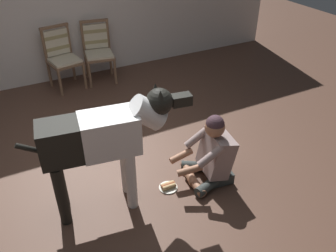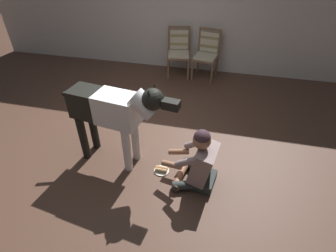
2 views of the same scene
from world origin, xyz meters
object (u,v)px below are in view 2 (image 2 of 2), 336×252
(person_sitting_on_floor, at_px, (199,162))
(dining_chair_right_of_pair, at_px, (207,52))
(dining_chair_left_of_pair, at_px, (179,49))
(hot_dog_on_plate, at_px, (162,170))
(large_dog, at_px, (114,111))

(person_sitting_on_floor, bearing_deg, dining_chair_right_of_pair, 94.98)
(dining_chair_left_of_pair, xyz_separation_m, hot_dog_on_plate, (0.37, -2.96, -0.52))
(dining_chair_left_of_pair, xyz_separation_m, person_sitting_on_floor, (0.86, -3.03, -0.21))
(dining_chair_right_of_pair, distance_m, person_sitting_on_floor, 3.05)
(dining_chair_left_of_pair, distance_m, hot_dog_on_plate, 3.03)
(dining_chair_left_of_pair, bearing_deg, person_sitting_on_floor, -74.19)
(dining_chair_left_of_pair, height_order, hot_dog_on_plate, dining_chair_left_of_pair)
(dining_chair_right_of_pair, relative_size, hot_dog_on_plate, 4.87)
(dining_chair_right_of_pair, xyz_separation_m, large_dog, (-0.83, -2.87, 0.26))
(dining_chair_left_of_pair, height_order, person_sitting_on_floor, dining_chair_left_of_pair)
(dining_chair_right_of_pair, xyz_separation_m, hot_dog_on_plate, (-0.22, -2.96, -0.52))
(dining_chair_right_of_pair, distance_m, hot_dog_on_plate, 3.01)
(large_dog, relative_size, hot_dog_on_plate, 7.87)
(dining_chair_left_of_pair, relative_size, dining_chair_right_of_pair, 1.00)
(hot_dog_on_plate, bearing_deg, large_dog, 171.73)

